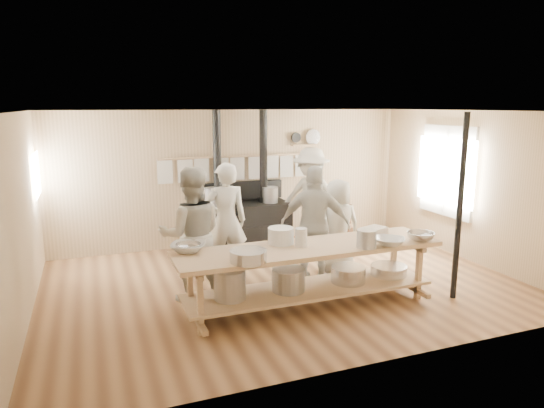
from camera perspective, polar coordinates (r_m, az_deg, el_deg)
name	(u,v)px	position (r m, az deg, el deg)	size (l,w,h in m)	color
ground	(284,284)	(7.52, 1.38, -9.37)	(7.00, 7.00, 0.00)	brown
room_shell	(284,179)	(7.10, 1.44, 2.97)	(7.00, 7.00, 7.00)	tan
window_right	(447,171)	(9.45, 19.90, 3.67)	(0.09, 1.50, 1.65)	beige
left_opening	(37,174)	(8.60, -25.93, 3.16)	(0.00, 0.90, 0.90)	white
stove	(242,221)	(9.27, -3.58, -1.96)	(1.90, 0.75, 2.60)	black
towel_rail	(237,165)	(9.36, -4.14, 4.55)	(3.00, 0.04, 0.47)	tan
back_wall_shelf	(306,140)	(9.86, 4.02, 7.57)	(0.63, 0.14, 0.32)	tan
prep_table	(308,270)	(6.56, 4.32, -7.73)	(3.60, 0.90, 0.85)	tan
support_post	(460,208)	(7.11, 21.22, -0.46)	(0.08, 0.08, 2.60)	black
cook_far_left	(226,221)	(7.56, -5.46, -2.02)	(0.67, 0.44, 1.83)	#B6B3A2
cook_left	(192,235)	(6.75, -9.44, -3.59)	(0.91, 0.71, 1.87)	#B6B3A2
cook_center	(338,226)	(7.91, 7.74, -2.58)	(0.75, 0.49, 1.53)	#B6B3A2
cook_right	(315,225)	(7.36, 5.10, -2.50)	(1.06, 0.44, 1.81)	#B6B3A2
cook_by_window	(311,198)	(9.16, 4.59, 0.66)	(1.24, 0.71, 1.92)	#B6B3A2
chair	(344,233)	(9.56, 8.47, -3.45)	(0.43, 0.43, 0.78)	brown
bowl_white_a	(188,247)	(6.29, -9.83, -5.05)	(0.44, 0.44, 0.11)	silver
bowl_steel_a	(188,248)	(6.29, -9.83, -5.08)	(0.33, 0.33, 0.10)	silver
bowl_white_b	(390,241)	(6.67, 13.70, -4.30)	(0.40, 0.40, 0.10)	silver
bowl_steel_b	(421,236)	(7.00, 17.09, -3.66)	(0.37, 0.37, 0.12)	silver
roasting_pan	(373,230)	(7.22, 11.83, -3.06)	(0.39, 0.26, 0.09)	#B2B2B7
mixing_bowl_large	(248,256)	(5.81, -2.81, -6.12)	(0.45, 0.45, 0.14)	silver
bucket_galv	(367,239)	(6.47, 11.07, -4.02)	(0.26, 0.26, 0.24)	gray
deep_bowl_enamel	(281,236)	(6.53, 1.04, -3.75)	(0.35, 0.35, 0.22)	silver
pitcher	(301,237)	(6.40, 3.44, -3.95)	(0.16, 0.16, 0.25)	silver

